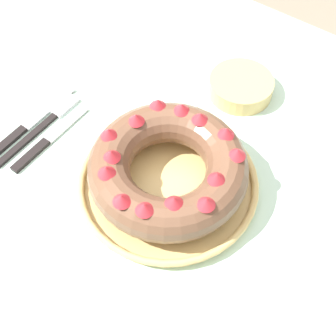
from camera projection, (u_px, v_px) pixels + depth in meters
ground_plane at (154, 325)px, 1.43m from camera, size 8.00×8.00×0.00m
dining_table at (145, 217)px, 0.87m from camera, size 1.35×1.14×0.78m
serving_dish at (168, 184)px, 0.79m from camera, size 0.31×0.31×0.02m
bundt_cake at (168, 167)px, 0.75m from camera, size 0.26×0.26×0.08m
fork at (44, 125)px, 0.88m from camera, size 0.02×0.20×0.01m
serving_knife at (23, 129)px, 0.87m from camera, size 0.02×0.23×0.01m
cake_knife at (46, 142)px, 0.85m from camera, size 0.02×0.18×0.01m
side_bowl at (241, 86)px, 0.91m from camera, size 0.13×0.13×0.03m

